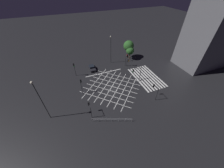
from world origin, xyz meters
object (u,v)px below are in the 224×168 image
(traffic_light_se_main, at_px, (127,61))
(traffic_light_nw_main, at_px, (90,107))
(street_lamp_east, at_px, (38,95))
(street_lamp_west, at_px, (111,46))
(traffic_light_median_north, at_px, (81,84))
(traffic_light_median_south, at_px, (137,72))
(traffic_light_sw_main, at_px, (155,89))
(street_tree_near, at_px, (129,46))
(traffic_light_se_cross, at_px, (127,58))
(street_tree_far, at_px, (130,51))
(traffic_light_ne_main, at_px, (74,67))
(waiting_car, at_px, (92,68))

(traffic_light_se_main, relative_size, traffic_light_nw_main, 1.10)
(street_lamp_east, xyz_separation_m, street_lamp_west, (16.74, -20.91, -0.89))
(traffic_light_median_north, distance_m, traffic_light_median_south, 15.70)
(traffic_light_se_main, distance_m, traffic_light_sw_main, 15.04)
(street_lamp_west, xyz_separation_m, street_tree_near, (1.13, -7.39, -1.58))
(traffic_light_se_cross, distance_m, street_tree_near, 6.53)
(traffic_light_median_north, distance_m, street_tree_far, 23.12)
(traffic_light_ne_main, xyz_separation_m, street_tree_far, (3.05, -20.41, 0.28))
(traffic_light_se_main, distance_m, traffic_light_se_cross, 0.92)
(traffic_light_median_north, xyz_separation_m, street_tree_far, (11.56, -20.02, 0.16))
(street_tree_far, bearing_deg, traffic_light_sw_main, 169.52)
(street_lamp_west, bearing_deg, traffic_light_ne_main, 104.22)
(traffic_light_nw_main, relative_size, street_tree_near, 0.51)
(traffic_light_nw_main, xyz_separation_m, street_tree_far, (18.87, -19.79, 0.98))
(street_tree_near, bearing_deg, traffic_light_median_south, 162.02)
(traffic_light_ne_main, distance_m, traffic_light_se_main, 16.98)
(street_lamp_east, relative_size, waiting_car, 2.44)
(street_lamp_east, bearing_deg, traffic_light_nw_main, -105.70)
(traffic_light_median_north, distance_m, waiting_car, 11.70)
(traffic_light_se_main, bearing_deg, street_tree_near, 150.03)
(traffic_light_sw_main, xyz_separation_m, street_tree_far, (19.82, -3.67, 0.52))
(street_tree_near, bearing_deg, traffic_light_nw_main, 135.64)
(traffic_light_nw_main, bearing_deg, traffic_light_median_north, 1.79)
(traffic_light_se_cross, bearing_deg, traffic_light_median_south, 82.38)
(traffic_light_ne_main, xyz_separation_m, traffic_light_sw_main, (-16.76, -16.75, -0.24))
(traffic_light_sw_main, height_order, street_lamp_west, street_lamp_west)
(traffic_light_se_main, relative_size, street_tree_far, 0.75)
(traffic_light_median_north, distance_m, traffic_light_se_cross, 18.35)
(traffic_light_ne_main, bearing_deg, street_lamp_west, 104.22)
(traffic_light_median_south, bearing_deg, traffic_light_nw_main, 23.96)
(waiting_car, bearing_deg, traffic_light_se_cross, 77.06)
(traffic_light_sw_main, height_order, street_tree_near, street_tree_near)
(traffic_light_median_south, relative_size, street_lamp_west, 0.45)
(traffic_light_se_cross, xyz_separation_m, traffic_light_sw_main, (-15.75, 0.40, -0.30))
(traffic_light_ne_main, bearing_deg, traffic_light_median_south, 60.94)
(traffic_light_se_cross, xyz_separation_m, traffic_light_nw_main, (-14.80, 16.53, -0.77))
(street_tree_far, height_order, waiting_car, street_tree_far)
(traffic_light_median_south, distance_m, street_tree_far, 12.75)
(traffic_light_median_south, bearing_deg, traffic_light_median_north, -1.60)
(street_lamp_east, height_order, street_tree_far, street_lamp_east)
(street_lamp_west, height_order, waiting_car, street_lamp_west)
(traffic_light_sw_main, height_order, waiting_car, traffic_light_sw_main)
(traffic_light_se_cross, bearing_deg, traffic_light_median_north, 24.07)
(traffic_light_median_south, relative_size, waiting_car, 1.01)
(street_tree_far, bearing_deg, traffic_light_nw_main, 133.63)
(street_lamp_west, height_order, street_tree_far, street_lamp_west)
(traffic_light_se_main, xyz_separation_m, street_tree_far, (4.77, -3.53, 0.73))
(street_tree_near, bearing_deg, street_tree_far, 179.18)
(traffic_light_sw_main, bearing_deg, traffic_light_median_south, 4.80)
(traffic_light_ne_main, relative_size, traffic_light_median_north, 0.96)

